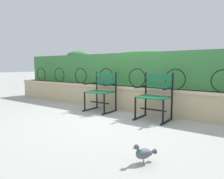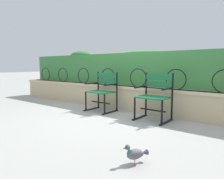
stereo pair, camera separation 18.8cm
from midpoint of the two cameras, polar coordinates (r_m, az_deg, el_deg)
name	(u,v)px [view 2 (the right image)]	position (r m, az deg, el deg)	size (l,w,h in m)	color
ground_plane	(108,117)	(4.16, 0.21, -7.71)	(60.00, 60.00, 0.00)	#9E9E99
stone_wall	(132,98)	(4.84, 6.64, -2.38)	(8.01, 0.41, 0.55)	#C6B289
iron_arch_fence	(123,78)	(4.83, 4.23, 3.07)	(7.45, 0.02, 0.42)	black
hedge_row	(142,68)	(5.19, 9.32, 5.91)	(7.85, 0.58, 0.93)	#387A3D
park_chair_left	(103,90)	(4.71, -1.43, -0.24)	(0.61, 0.53, 0.88)	#19663D
park_chair_right	(155,95)	(4.01, 13.07, -1.57)	(0.60, 0.53, 0.89)	#19663D
pigeon_near_chairs	(135,153)	(2.29, 8.92, -17.10)	(0.19, 0.27, 0.22)	#5B5B66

